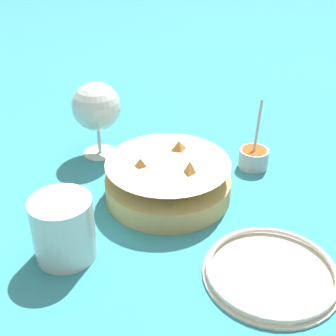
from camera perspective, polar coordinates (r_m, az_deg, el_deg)
ground_plane at (r=0.85m, az=2.50°, el=-2.62°), size 4.00×4.00×0.00m
food_basket at (r=0.82m, az=0.06°, el=-1.53°), size 0.22×0.22×0.09m
sauce_cup at (r=0.92m, az=10.40°, el=1.32°), size 0.07×0.06×0.13m
wine_glass at (r=0.93m, az=-8.72°, el=7.21°), size 0.10×0.10×0.15m
beer_mug at (r=0.70m, az=-12.53°, el=-7.36°), size 0.13×0.09×0.10m
side_plate at (r=0.69m, az=12.47°, el=-12.27°), size 0.19×0.19×0.01m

